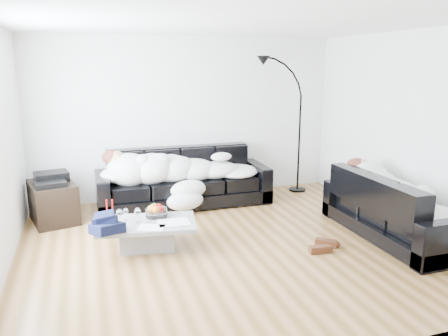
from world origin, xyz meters
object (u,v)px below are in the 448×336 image
object	(u,v)px
sofa_right	(394,206)
coffee_table	(148,235)
fruit_bowl	(156,210)
wine_glass_a	(126,214)
sleeper_right	(396,189)
candle_right	(113,210)
candle_left	(107,210)
stereo	(51,178)
sleeper_back	(184,165)
wine_glass_c	(138,215)
sofa_back	(184,178)
floor_lamp	(299,133)
av_cabinet	(53,202)
shoes	(323,246)
wine_glass_b	(120,217)

from	to	relation	value
sofa_right	coffee_table	size ratio (longest dim) A/B	1.75
fruit_bowl	wine_glass_a	xyz separation A→B (m)	(-0.37, -0.02, -0.01)
fruit_bowl	wine_glass_a	distance (m)	0.37
sleeper_right	candle_right	size ratio (longest dim) A/B	6.88
candle_left	stereo	bearing A→B (deg)	120.09
sleeper_back	candle_left	world-z (taller)	sleeper_back
candle_left	candle_right	bearing A→B (deg)	19.53
wine_glass_c	candle_right	distance (m)	0.34
sofa_back	sofa_right	bearing A→B (deg)	-43.42
sofa_right	candle_left	world-z (taller)	sofa_right
sleeper_right	fruit_bowl	world-z (taller)	sleeper_right
sofa_right	wine_glass_a	size ratio (longest dim) A/B	13.37
sleeper_right	candle_left	distance (m)	3.57
sofa_back	sofa_right	xyz separation A→B (m)	(2.24, -2.12, -0.03)
floor_lamp	av_cabinet	bearing A→B (deg)	-174.87
sleeper_right	shoes	bearing A→B (deg)	95.32
candle_right	candle_left	bearing A→B (deg)	-160.47
floor_lamp	wine_glass_a	bearing A→B (deg)	-152.87
floor_lamp	sleeper_back	bearing A→B (deg)	-173.92
sofa_back	coffee_table	xyz separation A→B (m)	(-0.80, -1.54, -0.27)
wine_glass_c	floor_lamp	distance (m)	3.46
sofa_back	wine_glass_b	distance (m)	1.87
av_cabinet	wine_glass_b	bearing A→B (deg)	-72.59
sleeper_back	wine_glass_a	size ratio (longest dim) A/B	14.92
av_cabinet	stereo	size ratio (longest dim) A/B	1.84
sleeper_back	candle_left	size ratio (longest dim) A/B	8.59
sofa_back	candle_right	world-z (taller)	sofa_back
coffee_table	av_cabinet	xyz separation A→B (m)	(-1.12, 1.36, 0.11)
sofa_back	stereo	bearing A→B (deg)	-174.71
av_cabinet	floor_lamp	size ratio (longest dim) A/B	0.40
sofa_right	sleeper_right	world-z (taller)	sleeper_right
sleeper_back	wine_glass_b	distance (m)	1.84
wine_glass_a	wine_glass_b	world-z (taller)	wine_glass_b
coffee_table	floor_lamp	xyz separation A→B (m)	(2.86, 1.70, 0.84)
wine_glass_b	av_cabinet	bearing A→B (deg)	121.37
sleeper_right	fruit_bowl	bearing A→B (deg)	75.69
coffee_table	shoes	xyz separation A→B (m)	(1.98, -0.69, -0.12)
sleeper_right	wine_glass_b	world-z (taller)	sleeper_right
sofa_right	candle_right	distance (m)	3.51
candle_left	shoes	bearing A→B (deg)	-19.83
coffee_table	floor_lamp	distance (m)	3.43
coffee_table	wine_glass_b	distance (m)	0.40
sofa_back	shoes	distance (m)	2.55
sofa_right	sleeper_back	distance (m)	3.06
sofa_right	candle_left	xyz separation A→B (m)	(-3.48, 0.77, 0.06)
coffee_table	fruit_bowl	bearing A→B (deg)	47.66
sofa_right	wine_glass_c	xyz separation A→B (m)	(-3.14, 0.60, 0.02)
wine_glass_c	av_cabinet	bearing A→B (deg)	126.96
sleeper_back	av_cabinet	distance (m)	1.95
wine_glass_a	shoes	xyz separation A→B (m)	(2.21, -0.82, -0.36)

